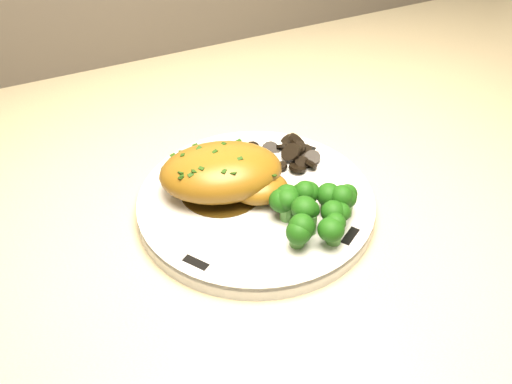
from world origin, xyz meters
name	(u,v)px	position (x,y,z in m)	size (l,w,h in m)	color
plate	(256,205)	(0.47, 1.61, 0.94)	(0.25, 0.25, 0.02)	silver
rim_accent_0	(305,147)	(0.56, 1.67, 0.95)	(0.03, 0.01, 0.00)	black
rim_accent_1	(173,166)	(0.41, 1.70, 0.95)	(0.03, 0.01, 0.00)	black
rim_accent_2	(196,263)	(0.38, 1.55, 0.95)	(0.03, 0.01, 0.00)	black
rim_accent_3	(350,236)	(0.53, 1.52, 0.95)	(0.03, 0.01, 0.00)	black
gravy_pool	(222,190)	(0.44, 1.63, 0.95)	(0.09, 0.09, 0.00)	#362509
chicken_breast	(225,174)	(0.44, 1.63, 0.97)	(0.15, 0.12, 0.05)	brown
mushroom_pile	(276,160)	(0.51, 1.65, 0.95)	(0.09, 0.06, 0.02)	black
broccoli_florets	(318,210)	(0.51, 1.55, 0.97)	(0.09, 0.08, 0.03)	#4C8B3A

